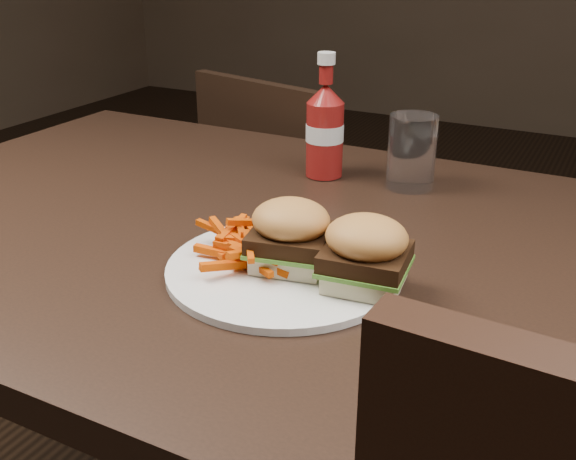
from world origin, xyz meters
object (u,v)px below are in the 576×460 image
at_px(plate, 284,269).
at_px(tumbler, 412,152).
at_px(dining_table, 247,238).
at_px(chair_far, 308,233).
at_px(ketchup_bottle, 325,140).

bearing_deg(plate, tumbler, 83.76).
distance_m(dining_table, tumbler, 0.29).
bearing_deg(chair_far, dining_table, 123.00).
height_order(chair_far, ketchup_bottle, ketchup_bottle).
relative_size(dining_table, ketchup_bottle, 10.23).
bearing_deg(chair_far, ketchup_bottle, 132.75).
height_order(dining_table, ketchup_bottle, ketchup_bottle).
bearing_deg(dining_table, ketchup_bottle, 87.50).
xyz_separation_m(chair_far, ketchup_bottle, (0.23, -0.43, 0.38)).
bearing_deg(plate, ketchup_bottle, 107.04).
height_order(plate, ketchup_bottle, ketchup_bottle).
distance_m(plate, tumbler, 0.35).
xyz_separation_m(dining_table, plate, (0.11, -0.10, 0.03)).
bearing_deg(tumbler, dining_table, -121.54).
bearing_deg(plate, dining_table, 137.38).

